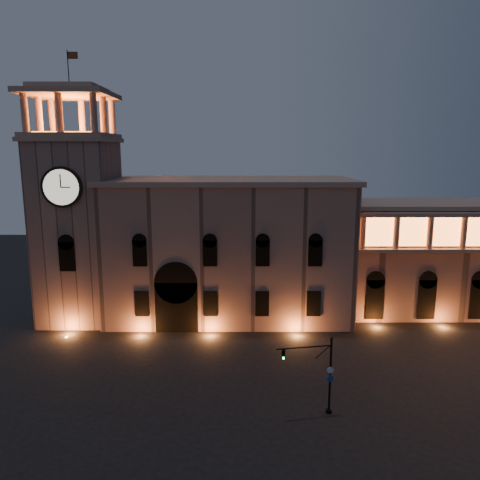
{
  "coord_description": "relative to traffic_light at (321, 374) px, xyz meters",
  "views": [
    {
      "loc": [
        -0.69,
        -35.99,
        21.13
      ],
      "look_at": [
        -0.58,
        16.0,
        11.04
      ],
      "focal_mm": 35.0,
      "sensor_mm": 36.0,
      "label": 1
    }
  ],
  "objects": [
    {
      "name": "ground",
      "position": [
        -5.86,
        1.33,
        -3.42
      ],
      "size": [
        160.0,
        160.0,
        0.0
      ],
      "primitive_type": "plane",
      "color": "black",
      "rests_on": "ground"
    },
    {
      "name": "government_building",
      "position": [
        -7.94,
        23.26,
        5.35
      ],
      "size": [
        30.8,
        12.8,
        17.6
      ],
      "color": "#916A5F",
      "rests_on": "ground"
    },
    {
      "name": "clock_tower",
      "position": [
        -26.36,
        22.3,
        9.08
      ],
      "size": [
        9.8,
        9.8,
        32.4
      ],
      "color": "#916A5F",
      "rests_on": "ground"
    },
    {
      "name": "traffic_light",
      "position": [
        0.0,
        0.0,
        0.0
      ],
      "size": [
        4.69,
        1.11,
        6.51
      ],
      "rotation": [
        0.0,
        0.0,
        0.17
      ],
      "color": "black",
      "rests_on": "ground"
    }
  ]
}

